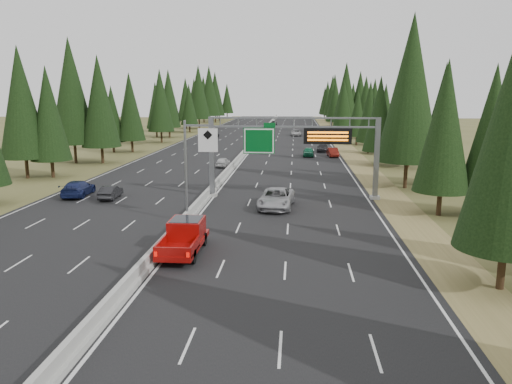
# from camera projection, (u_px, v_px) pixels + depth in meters

# --- Properties ---
(road) EXTENTS (32.00, 260.00, 0.08)m
(road) POSITION_uv_depth(u_px,v_px,m) (250.00, 148.00, 93.39)
(road) COLOR black
(road) RESTS_ON ground
(shoulder_right) EXTENTS (3.60, 260.00, 0.06)m
(shoulder_right) POSITION_uv_depth(u_px,v_px,m) (346.00, 149.00, 92.01)
(shoulder_right) COLOR olive
(shoulder_right) RESTS_ON ground
(shoulder_left) EXTENTS (3.60, 260.00, 0.06)m
(shoulder_left) POSITION_uv_depth(u_px,v_px,m) (157.00, 147.00, 94.77)
(shoulder_left) COLOR brown
(shoulder_left) RESTS_ON ground
(median_barrier) EXTENTS (0.70, 260.00, 0.85)m
(median_barrier) POSITION_uv_depth(u_px,v_px,m) (250.00, 146.00, 93.31)
(median_barrier) COLOR #999893
(median_barrier) RESTS_ON road
(sign_gantry) EXTENTS (16.75, 0.98, 7.80)m
(sign_gantry) POSITION_uv_depth(u_px,v_px,m) (300.00, 145.00, 47.56)
(sign_gantry) COLOR slate
(sign_gantry) RESTS_ON road
(hov_sign_pole) EXTENTS (2.80, 0.50, 8.00)m
(hov_sign_pole) POSITION_uv_depth(u_px,v_px,m) (193.00, 164.00, 38.62)
(hov_sign_pole) COLOR slate
(hov_sign_pole) RESTS_ON road
(tree_row_right) EXTENTS (10.80, 242.27, 18.31)m
(tree_row_right) POSITION_uv_depth(u_px,v_px,m) (379.00, 101.00, 80.88)
(tree_row_right) COLOR black
(tree_row_right) RESTS_ON ground
(tree_row_left) EXTENTS (11.97, 240.66, 18.84)m
(tree_row_left) POSITION_uv_depth(u_px,v_px,m) (137.00, 99.00, 95.12)
(tree_row_left) COLOR black
(tree_row_left) RESTS_ON ground
(silver_minivan) EXTENTS (3.36, 6.38, 1.71)m
(silver_minivan) POSITION_uv_depth(u_px,v_px,m) (276.00, 198.00, 44.26)
(silver_minivan) COLOR #A0A0A5
(silver_minivan) RESTS_ON road
(red_pickup) EXTENTS (2.21, 6.20, 2.02)m
(red_pickup) POSITION_uv_depth(u_px,v_px,m) (185.00, 234.00, 32.03)
(red_pickup) COLOR black
(red_pickup) RESTS_ON road
(car_ahead_green) EXTENTS (1.83, 4.29, 1.45)m
(car_ahead_green) POSITION_uv_depth(u_px,v_px,m) (308.00, 152.00, 80.54)
(car_ahead_green) COLOR #166341
(car_ahead_green) RESTS_ON road
(car_ahead_dkred) EXTENTS (1.82, 4.40, 1.42)m
(car_ahead_dkred) POSITION_uv_depth(u_px,v_px,m) (333.00, 152.00, 80.15)
(car_ahead_dkred) COLOR #5D130D
(car_ahead_dkred) RESTS_ON road
(car_ahead_dkgrey) EXTENTS (2.30, 4.81, 1.35)m
(car_ahead_dkgrey) POSITION_uv_depth(u_px,v_px,m) (323.00, 148.00, 86.69)
(car_ahead_dkgrey) COLOR black
(car_ahead_dkgrey) RESTS_ON road
(car_ahead_white) EXTENTS (2.54, 5.17, 1.41)m
(car_ahead_white) POSITION_uv_depth(u_px,v_px,m) (296.00, 133.00, 119.51)
(car_ahead_white) COLOR #B3B3B3
(car_ahead_white) RESTS_ON road
(car_ahead_far) EXTENTS (2.03, 4.62, 1.55)m
(car_ahead_far) POSITION_uv_depth(u_px,v_px,m) (274.00, 123.00, 157.89)
(car_ahead_far) COLOR black
(car_ahead_far) RESTS_ON road
(car_onc_near) EXTENTS (1.53, 3.94, 1.28)m
(car_onc_near) POSITION_uv_depth(u_px,v_px,m) (111.00, 192.00, 48.14)
(car_onc_near) COLOR black
(car_onc_near) RESTS_ON road
(car_onc_blue) EXTENTS (2.64, 5.52, 1.55)m
(car_onc_blue) POSITION_uv_depth(u_px,v_px,m) (78.00, 188.00, 49.39)
(car_onc_blue) COLOR #172050
(car_onc_blue) RESTS_ON road
(car_onc_white) EXTENTS (1.78, 3.97, 1.32)m
(car_onc_white) POSITION_uv_depth(u_px,v_px,m) (223.00, 162.00, 69.04)
(car_onc_white) COLOR silver
(car_onc_white) RESTS_ON road
(car_onc_far) EXTENTS (2.69, 5.01, 1.34)m
(car_onc_far) POSITION_uv_depth(u_px,v_px,m) (213.00, 135.00, 114.27)
(car_onc_far) COLOR black
(car_onc_far) RESTS_ON road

